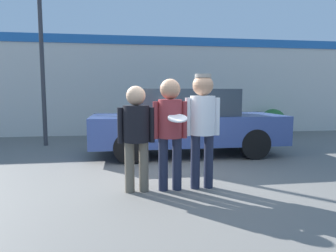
% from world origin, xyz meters
% --- Properties ---
extents(ground_plane, '(56.00, 56.00, 0.00)m').
position_xyz_m(ground_plane, '(0.00, 0.00, 0.00)').
color(ground_plane, '#66635E').
extents(storefront_building, '(24.00, 0.22, 3.58)m').
position_xyz_m(storefront_building, '(0.00, 6.19, 1.82)').
color(storefront_building, silver).
rests_on(storefront_building, ground).
extents(person_left, '(0.57, 0.40, 1.65)m').
position_xyz_m(person_left, '(-0.49, -0.40, 0.99)').
color(person_left, '#665B4C').
rests_on(person_left, ground).
extents(person_middle_with_frisbee, '(0.54, 0.60, 1.76)m').
position_xyz_m(person_middle_with_frisbee, '(0.04, -0.40, 1.06)').
color(person_middle_with_frisbee, '#1E2338').
rests_on(person_middle_with_frisbee, ground).
extents(person_right, '(0.57, 0.40, 1.83)m').
position_xyz_m(person_right, '(0.57, -0.37, 1.13)').
color(person_right, '#1E2338').
rests_on(person_right, ground).
extents(parked_car_near, '(4.67, 1.80, 1.63)m').
position_xyz_m(parked_car_near, '(0.87, 2.31, 0.82)').
color(parked_car_near, '#334784').
rests_on(parked_car_near, ground).
extents(street_lamp, '(1.56, 0.35, 6.42)m').
position_xyz_m(street_lamp, '(-2.68, 4.20, 3.93)').
color(street_lamp, '#38383D').
rests_on(street_lamp, ground).
extents(shrub, '(0.94, 0.94, 0.94)m').
position_xyz_m(shrub, '(4.91, 5.53, 0.47)').
color(shrub, '#2D6B33').
rests_on(shrub, ground).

